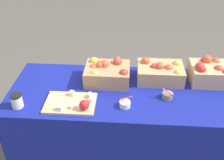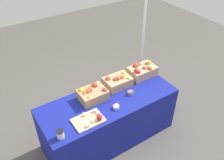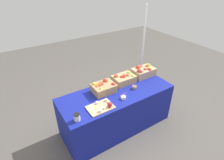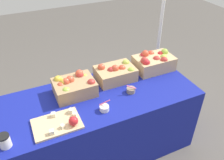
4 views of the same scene
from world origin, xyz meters
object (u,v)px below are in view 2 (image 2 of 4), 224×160
(apple_crate_middle, at_px, (118,81))
(tent_pole, at_px, (143,41))
(apple_crate_left, at_px, (142,71))
(apple_crate_right, at_px, (92,94))
(sample_bowl_mid, at_px, (116,107))
(cutting_board_front, at_px, (90,119))
(sample_bowl_near, at_px, (130,93))
(coffee_cup, at_px, (60,134))

(apple_crate_middle, relative_size, tent_pole, 0.20)
(apple_crate_left, bearing_deg, apple_crate_middle, -179.81)
(apple_crate_right, xyz_separation_m, sample_bowl_mid, (0.16, -0.33, -0.06))
(apple_crate_middle, xyz_separation_m, sample_bowl_mid, (-0.29, -0.38, -0.05))
(tent_pole, bearing_deg, apple_crate_right, -155.36)
(cutting_board_front, bearing_deg, sample_bowl_mid, 1.68)
(sample_bowl_near, bearing_deg, tent_pole, 43.53)
(sample_bowl_near, height_order, coffee_cup, coffee_cup)
(tent_pole, bearing_deg, cutting_board_front, -148.56)
(apple_crate_left, relative_size, coffee_cup, 3.82)
(coffee_cup, xyz_separation_m, tent_pole, (1.99, 1.01, 0.16))
(apple_crate_right, relative_size, cutting_board_front, 0.98)
(sample_bowl_near, height_order, sample_bowl_mid, sample_bowl_mid)
(apple_crate_right, bearing_deg, coffee_cup, -148.46)
(apple_crate_left, height_order, cutting_board_front, apple_crate_left)
(apple_crate_right, height_order, coffee_cup, apple_crate_right)
(apple_crate_left, height_order, apple_crate_right, apple_crate_left)
(apple_crate_left, relative_size, cutting_board_front, 1.08)
(apple_crate_middle, bearing_deg, tent_pole, 32.20)
(apple_crate_middle, bearing_deg, cutting_board_front, -149.60)
(apple_crate_right, distance_m, coffee_cup, 0.74)
(tent_pole, bearing_deg, coffee_cup, -153.07)
(cutting_board_front, xyz_separation_m, sample_bowl_mid, (0.39, 0.01, 0.00))
(sample_bowl_near, distance_m, sample_bowl_mid, 0.35)
(sample_bowl_near, bearing_deg, apple_crate_right, 156.95)
(cutting_board_front, bearing_deg, coffee_cup, -173.89)
(apple_crate_middle, relative_size, coffee_cup, 3.58)
(cutting_board_front, relative_size, sample_bowl_near, 4.02)
(apple_crate_left, bearing_deg, sample_bowl_mid, -152.52)
(apple_crate_right, xyz_separation_m, cutting_board_front, (-0.23, -0.35, -0.06))
(apple_crate_right, height_order, sample_bowl_near, apple_crate_right)
(sample_bowl_near, bearing_deg, coffee_cup, -170.74)
(apple_crate_left, height_order, tent_pole, tent_pole)
(cutting_board_front, xyz_separation_m, coffee_cup, (-0.41, -0.04, 0.03))
(sample_bowl_near, bearing_deg, apple_crate_middle, 98.28)
(sample_bowl_near, bearing_deg, apple_crate_left, 31.83)
(coffee_cup, bearing_deg, sample_bowl_mid, 3.97)
(apple_crate_left, relative_size, tent_pole, 0.21)
(apple_crate_middle, distance_m, coffee_cup, 1.17)
(coffee_cup, relative_size, tent_pole, 0.06)
(apple_crate_middle, bearing_deg, apple_crate_right, -173.65)
(apple_crate_right, height_order, sample_bowl_mid, apple_crate_right)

